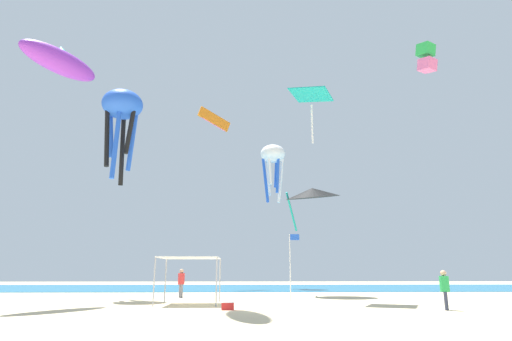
# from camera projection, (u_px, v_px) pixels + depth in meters

# --- Properties ---
(ground) EXTENTS (110.00, 110.00, 0.10)m
(ground) POSITION_uv_depth(u_px,v_px,m) (279.00, 309.00, 19.92)
(ground) COLOR beige
(ocean_strip) EXTENTS (110.00, 21.04, 0.03)m
(ocean_strip) POSITION_uv_depth(u_px,v_px,m) (259.00, 288.00, 45.14)
(ocean_strip) COLOR #1E6B93
(ocean_strip) RESTS_ON ground
(canopy_tent) EXTENTS (3.19, 3.17, 2.45)m
(canopy_tent) POSITION_uv_depth(u_px,v_px,m) (190.00, 259.00, 22.57)
(canopy_tent) COLOR #B2B2B7
(canopy_tent) RESTS_ON ground
(person_near_tent) EXTENTS (0.42, 0.44, 1.76)m
(person_near_tent) POSITION_uv_depth(u_px,v_px,m) (445.00, 286.00, 18.93)
(person_near_tent) COLOR #33384C
(person_near_tent) RESTS_ON ground
(person_leftmost) EXTENTS (0.45, 0.47, 1.88)m
(person_leftmost) POSITION_uv_depth(u_px,v_px,m) (181.00, 281.00, 28.02)
(person_leftmost) COLOR slate
(person_leftmost) RESTS_ON ground
(banner_flag) EXTENTS (0.61, 0.06, 3.86)m
(banner_flag) POSITION_uv_depth(u_px,v_px,m) (291.00, 261.00, 24.33)
(banner_flag) COLOR silver
(banner_flag) RESTS_ON ground
(cooler_box) EXTENTS (0.57, 0.37, 0.35)m
(cooler_box) POSITION_uv_depth(u_px,v_px,m) (228.00, 306.00, 18.83)
(cooler_box) COLOR red
(cooler_box) RESTS_ON ground
(kite_octopus_blue) EXTENTS (3.89, 3.89, 6.80)m
(kite_octopus_blue) POSITION_uv_depth(u_px,v_px,m) (122.00, 109.00, 29.88)
(kite_octopus_blue) COLOR blue
(kite_diamond_teal) EXTENTS (3.31, 3.32, 3.58)m
(kite_diamond_teal) POSITION_uv_depth(u_px,v_px,m) (311.00, 97.00, 27.73)
(kite_diamond_teal) COLOR teal
(kite_parafoil_orange) EXTENTS (3.64, 2.23, 2.45)m
(kite_parafoil_orange) POSITION_uv_depth(u_px,v_px,m) (214.00, 120.00, 47.01)
(kite_parafoil_orange) COLOR orange
(kite_delta_black) EXTENTS (5.65, 5.67, 3.41)m
(kite_delta_black) POSITION_uv_depth(u_px,v_px,m) (312.00, 193.00, 31.34)
(kite_delta_black) COLOR black
(kite_box_green) EXTENTS (1.46, 1.51, 2.31)m
(kite_box_green) POSITION_uv_depth(u_px,v_px,m) (426.00, 58.00, 31.22)
(kite_box_green) COLOR green
(kite_octopus_white) EXTENTS (3.71, 3.71, 6.53)m
(kite_octopus_white) POSITION_uv_depth(u_px,v_px,m) (273.00, 157.00, 46.38)
(kite_octopus_white) COLOR white
(kite_inflatable_purple) EXTENTS (4.20, 5.32, 2.04)m
(kite_inflatable_purple) POSITION_uv_depth(u_px,v_px,m) (60.00, 61.00, 25.50)
(kite_inflatable_purple) COLOR purple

